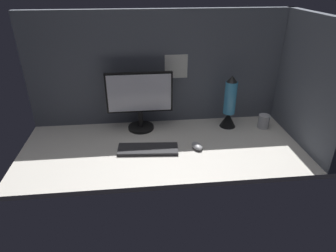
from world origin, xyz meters
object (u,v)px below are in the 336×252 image
at_px(monitor, 140,98).
at_px(mouse, 197,146).
at_px(mug_steel, 264,121).
at_px(keyboard, 148,149).
at_px(lava_lamp, 229,106).

relative_size(monitor, mouse, 4.65).
distance_m(mouse, mug_steel, 0.57).
xyz_separation_m(keyboard, mouse, (0.31, -0.01, 0.01)).
relative_size(monitor, mug_steel, 4.66).
bearing_deg(monitor, lava_lamp, -3.12).
relative_size(monitor, keyboard, 1.21).
distance_m(keyboard, mouse, 0.31).
bearing_deg(monitor, mug_steel, -5.37).
bearing_deg(keyboard, monitor, 101.10).
bearing_deg(mug_steel, keyboard, -164.85).
height_order(monitor, keyboard, monitor).
distance_m(monitor, mug_steel, 0.89).
relative_size(keyboard, mouse, 3.85).
height_order(monitor, mug_steel, monitor).
distance_m(monitor, mouse, 0.51).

